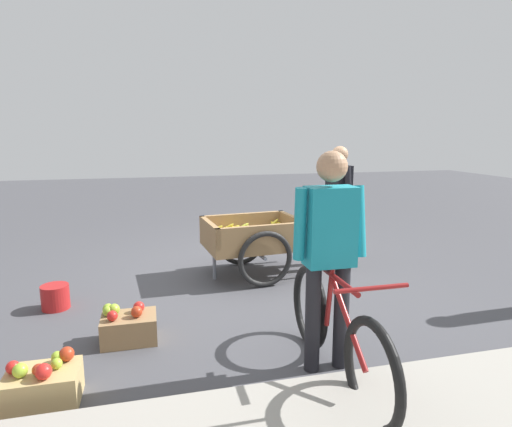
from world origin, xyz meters
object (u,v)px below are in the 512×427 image
apple_crate (128,326)px  mixed_fruit_crate (43,385)px  fruit_cart (252,240)px  bicycle (336,332)px  vendor_person (338,196)px  cyclist_person (329,243)px  plastic_bucket (55,297)px  dog (269,222)px

apple_crate → mixed_fruit_crate: (0.49, 0.74, -0.00)m
fruit_cart → bicycle: 2.32m
vendor_person → cyclist_person: (1.11, 2.28, 0.03)m
plastic_bucket → cyclist_person: bearing=142.6°
cyclist_person → mixed_fruit_crate: size_ratio=3.59×
apple_crate → plastic_bucket: bearing=-50.1°
dog → vendor_person: bearing=106.4°
fruit_cart → dog: bearing=-112.0°
plastic_bucket → apple_crate: 1.13m
fruit_cart → cyclist_person: (-0.04, 2.16, 0.51)m
vendor_person → bicycle: 2.73m
bicycle → dog: (-0.64, -4.00, -0.08)m
bicycle → plastic_bucket: bicycle is taller
mixed_fruit_crate → dog: bearing=-123.8°
plastic_bucket → mixed_fruit_crate: 1.62m
fruit_cart → mixed_fruit_crate: (1.87, 2.13, -0.31)m
cyclist_person → plastic_bucket: (2.14, -1.64, -0.82)m
bicycle → plastic_bucket: (2.14, -1.79, -0.23)m
vendor_person → bicycle: size_ratio=0.92×
fruit_cart → plastic_bucket: (2.10, 0.52, -0.32)m
vendor_person → plastic_bucket: bearing=11.1°
plastic_bucket → apple_crate: size_ratio=0.60×
fruit_cart → mixed_fruit_crate: 2.85m
plastic_bucket → apple_crate: bearing=129.9°
vendor_person → cyclist_person: size_ratio=0.97×
fruit_cart → dog: (-0.68, -1.69, -0.17)m
fruit_cart → plastic_bucket: size_ratio=6.56×
cyclist_person → dog: bearing=-99.5°
dog → mixed_fruit_crate: size_ratio=1.48×
fruit_cart → cyclist_person: 2.22m
fruit_cart → dog: 1.83m
plastic_bucket → mixed_fruit_crate: size_ratio=0.60×
dog → mixed_fruit_crate: dog is taller
bicycle → mixed_fruit_crate: 1.93m
vendor_person → dog: vendor_person is taller
cyclist_person → mixed_fruit_crate: bearing=-1.1°
fruit_cart → cyclist_person: bearing=91.0°
plastic_bucket → apple_crate: (-0.72, 0.86, 0.01)m
vendor_person → bicycle: vendor_person is taller
plastic_bucket → dog: bearing=-141.5°
apple_crate → mixed_fruit_crate: 0.88m
fruit_cart → cyclist_person: size_ratio=1.09×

